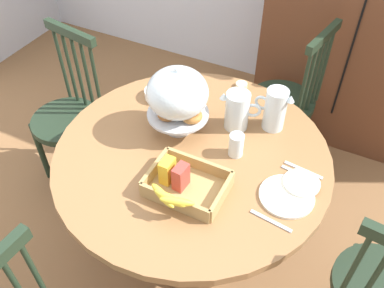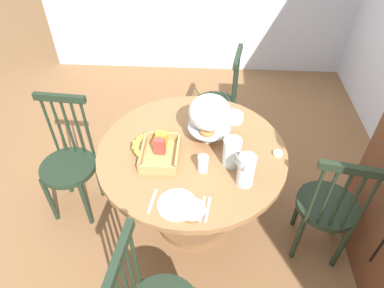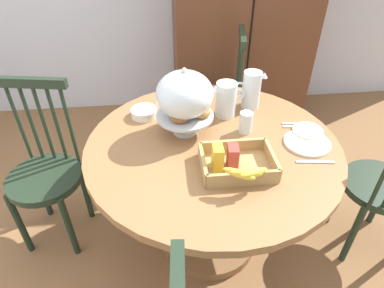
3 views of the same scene
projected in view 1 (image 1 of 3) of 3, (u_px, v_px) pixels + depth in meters
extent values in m
plane|color=brown|center=(195.00, 260.00, 2.27)|extent=(10.00, 10.00, 0.00)
cube|color=black|center=(365.00, 3.00, 2.19)|extent=(0.01, 0.01, 1.52)
cylinder|color=olive|center=(192.00, 155.00, 1.84)|extent=(1.22, 1.22, 0.04)
cylinder|color=brown|center=(192.00, 202.00, 2.07)|extent=(0.14, 0.14, 0.63)
cylinder|color=brown|center=(192.00, 241.00, 2.32)|extent=(0.56, 0.56, 0.06)
cylinder|color=#1E2D1E|center=(66.00, 121.00, 2.41)|extent=(0.40, 0.40, 0.04)
cylinder|color=#1E2D1E|center=(41.00, 152.00, 2.55)|extent=(0.04, 0.04, 0.45)
cylinder|color=#1E2D1E|center=(72.00, 172.00, 2.43)|extent=(0.04, 0.04, 0.45)
cylinder|color=#1E2D1E|center=(76.00, 127.00, 2.71)|extent=(0.04, 0.04, 0.45)
cylinder|color=#1E2D1E|center=(106.00, 145.00, 2.59)|extent=(0.04, 0.04, 0.45)
cylinder|color=#1E2D1E|center=(62.00, 66.00, 2.39)|extent=(0.02, 0.02, 0.48)
cylinder|color=#1E2D1E|center=(71.00, 70.00, 2.36)|extent=(0.02, 0.02, 0.48)
cylinder|color=#1E2D1E|center=(79.00, 74.00, 2.33)|extent=(0.02, 0.02, 0.48)
cylinder|color=#1E2D1E|center=(88.00, 78.00, 2.31)|extent=(0.02, 0.02, 0.48)
cylinder|color=#1E2D1E|center=(96.00, 83.00, 2.28)|extent=(0.02, 0.02, 0.48)
cube|color=#1E2D1E|center=(69.00, 32.00, 2.15)|extent=(0.36, 0.10, 0.05)
cylinder|color=#1E2D1E|center=(39.00, 281.00, 1.44)|extent=(0.02, 0.02, 0.48)
cylinder|color=#1E2D1E|center=(344.00, 272.00, 1.97)|extent=(0.04, 0.04, 0.45)
cylinder|color=#1E2D1E|center=(371.00, 283.00, 1.44)|extent=(0.02, 0.02, 0.48)
cylinder|color=#1E2D1E|center=(351.00, 273.00, 1.46)|extent=(0.02, 0.02, 0.48)
cylinder|color=#1E2D1E|center=(282.00, 101.00, 2.54)|extent=(0.40, 0.40, 0.04)
cylinder|color=#1E2D1E|center=(269.00, 109.00, 2.84)|extent=(0.04, 0.04, 0.45)
cylinder|color=#1E2D1E|center=(247.00, 131.00, 2.68)|extent=(0.04, 0.04, 0.45)
cylinder|color=#1E2D1E|center=(306.00, 126.00, 2.72)|extent=(0.04, 0.04, 0.45)
cylinder|color=#1E2D1E|center=(286.00, 150.00, 2.56)|extent=(0.04, 0.04, 0.45)
cylinder|color=#1E2D1E|center=(325.00, 67.00, 2.38)|extent=(0.02, 0.02, 0.48)
cylinder|color=#1E2D1E|center=(319.00, 73.00, 2.34)|extent=(0.02, 0.02, 0.48)
cylinder|color=#1E2D1E|center=(314.00, 78.00, 2.30)|extent=(0.02, 0.02, 0.48)
cylinder|color=#1E2D1E|center=(308.00, 84.00, 2.27)|extent=(0.02, 0.02, 0.48)
cylinder|color=#1E2D1E|center=(303.00, 90.00, 2.23)|extent=(0.02, 0.02, 0.48)
cube|color=#1E2D1E|center=(324.00, 36.00, 2.12)|extent=(0.10, 0.36, 0.05)
cylinder|color=silver|center=(178.00, 128.00, 1.92)|extent=(0.12, 0.12, 0.02)
cylinder|color=silver|center=(178.00, 122.00, 1.90)|extent=(0.03, 0.03, 0.09)
cylinder|color=silver|center=(178.00, 113.00, 1.86)|extent=(0.28, 0.28, 0.01)
torus|color=#B27033|center=(192.00, 116.00, 1.81)|extent=(0.10, 0.10, 0.03)
torus|color=#D19347|center=(177.00, 99.00, 1.90)|extent=(0.10, 0.10, 0.03)
torus|color=#935628|center=(168.00, 113.00, 1.82)|extent=(0.10, 0.10, 0.03)
ellipsoid|color=silver|center=(177.00, 93.00, 1.78)|extent=(0.27, 0.27, 0.22)
sphere|color=silver|center=(177.00, 69.00, 1.70)|extent=(0.02, 0.02, 0.02)
cylinder|color=silver|center=(237.00, 111.00, 1.88)|extent=(0.11, 0.11, 0.19)
cylinder|color=orange|center=(237.00, 115.00, 1.90)|extent=(0.10, 0.10, 0.13)
cone|color=silver|center=(224.00, 96.00, 1.83)|extent=(0.05, 0.05, 0.03)
torus|color=silver|center=(253.00, 110.00, 1.87)|extent=(0.07, 0.04, 0.07)
cylinder|color=silver|center=(275.00, 109.00, 1.87)|extent=(0.10, 0.10, 0.21)
cylinder|color=white|center=(274.00, 115.00, 1.89)|extent=(0.09, 0.09, 0.14)
cone|color=silver|center=(291.00, 99.00, 1.79)|extent=(0.04, 0.04, 0.03)
torus|color=silver|center=(262.00, 103.00, 1.89)|extent=(0.07, 0.02, 0.07)
cube|color=tan|center=(187.00, 188.00, 1.67)|extent=(0.30, 0.22, 0.01)
cube|color=tan|center=(174.00, 203.00, 1.58)|extent=(0.30, 0.02, 0.07)
cube|color=tan|center=(199.00, 165.00, 1.72)|extent=(0.30, 0.02, 0.07)
cube|color=tan|center=(155.00, 170.00, 1.70)|extent=(0.02, 0.22, 0.07)
cube|color=tan|center=(222.00, 196.00, 1.60)|extent=(0.02, 0.22, 0.07)
cube|color=gold|center=(167.00, 171.00, 1.65)|extent=(0.05, 0.07, 0.11)
cube|color=#B23D33|center=(181.00, 177.00, 1.63)|extent=(0.05, 0.07, 0.11)
ellipsoid|color=yellow|center=(163.00, 196.00, 1.53)|extent=(0.14, 0.08, 0.05)
ellipsoid|color=yellow|center=(170.00, 199.00, 1.52)|extent=(0.13, 0.03, 0.05)
ellipsoid|color=yellow|center=(177.00, 201.00, 1.51)|extent=(0.14, 0.08, 0.05)
cylinder|color=white|center=(287.00, 196.00, 1.64)|extent=(0.22, 0.22, 0.01)
cylinder|color=white|center=(301.00, 183.00, 1.67)|extent=(0.15, 0.15, 0.01)
cylinder|color=white|center=(158.00, 93.00, 2.09)|extent=(0.14, 0.14, 0.04)
cylinder|color=silver|center=(236.00, 145.00, 1.78)|extent=(0.06, 0.06, 0.11)
cylinder|color=beige|center=(241.00, 85.00, 2.16)|extent=(0.06, 0.06, 0.02)
cube|color=silver|center=(301.00, 175.00, 1.72)|extent=(0.17, 0.03, 0.01)
cube|color=silver|center=(303.00, 170.00, 1.74)|extent=(0.17, 0.03, 0.01)
cube|color=silver|center=(271.00, 221.00, 1.56)|extent=(0.17, 0.03, 0.01)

